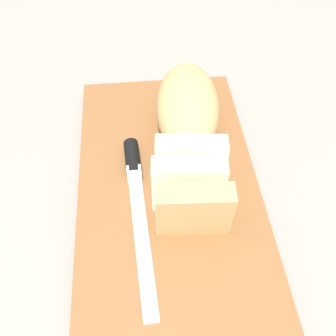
# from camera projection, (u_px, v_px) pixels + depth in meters

# --- Properties ---
(ground_plane) EXTENTS (3.00, 3.00, 0.00)m
(ground_plane) POSITION_uv_depth(u_px,v_px,m) (168.00, 190.00, 0.59)
(ground_plane) COLOR gray
(cutting_board) EXTENTS (0.48, 0.28, 0.02)m
(cutting_board) POSITION_uv_depth(u_px,v_px,m) (168.00, 186.00, 0.58)
(cutting_board) COLOR brown
(cutting_board) RESTS_ON ground_plane
(bread_loaf) EXTENTS (0.31, 0.11, 0.08)m
(bread_loaf) POSITION_uv_depth(u_px,v_px,m) (188.00, 127.00, 0.59)
(bread_loaf) COLOR tan
(bread_loaf) RESTS_ON cutting_board
(bread_knife) EXTENTS (0.27, 0.05, 0.02)m
(bread_knife) POSITION_uv_depth(u_px,v_px,m) (135.00, 178.00, 0.57)
(bread_knife) COLOR silver
(bread_knife) RESTS_ON cutting_board
(crumb_near_knife) EXTENTS (0.00, 0.00, 0.00)m
(crumb_near_knife) POSITION_uv_depth(u_px,v_px,m) (215.00, 159.00, 0.60)
(crumb_near_knife) COLOR tan
(crumb_near_knife) RESTS_ON cutting_board
(crumb_near_loaf) EXTENTS (0.01, 0.01, 0.01)m
(crumb_near_loaf) POSITION_uv_depth(u_px,v_px,m) (153.00, 169.00, 0.59)
(crumb_near_loaf) COLOR tan
(crumb_near_loaf) RESTS_ON cutting_board
(crumb_stray_left) EXTENTS (0.01, 0.01, 0.01)m
(crumb_stray_left) POSITION_uv_depth(u_px,v_px,m) (161.00, 165.00, 0.59)
(crumb_stray_left) COLOR tan
(crumb_stray_left) RESTS_ON cutting_board
(crumb_stray_right) EXTENTS (0.00, 0.00, 0.00)m
(crumb_stray_right) POSITION_uv_depth(u_px,v_px,m) (198.00, 159.00, 0.60)
(crumb_stray_right) COLOR tan
(crumb_stray_right) RESTS_ON cutting_board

